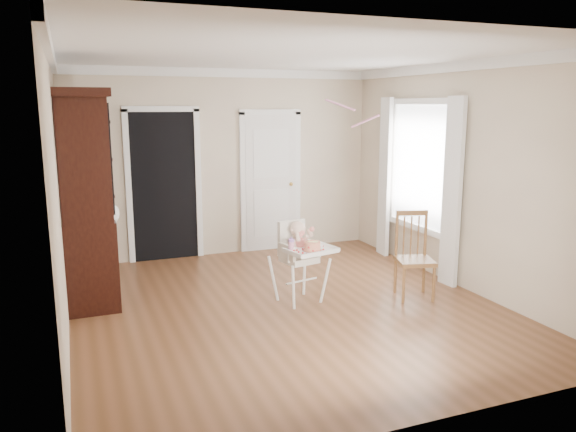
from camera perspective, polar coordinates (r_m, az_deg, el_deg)
name	(u,v)px	position (r m, az deg, el deg)	size (l,w,h in m)	color
floor	(287,307)	(6.28, -0.12, -9.22)	(5.00, 5.00, 0.00)	brown
ceiling	(287,54)	(5.91, -0.13, 16.13)	(5.00, 5.00, 0.00)	white
wall_back	(225,163)	(8.31, -6.41, 5.33)	(4.50, 4.50, 0.00)	beige
wall_left	(58,199)	(5.55, -22.32, 1.62)	(5.00, 5.00, 0.00)	beige
wall_right	(461,176)	(7.07, 17.17, 3.87)	(5.00, 5.00, 0.00)	beige
crown_molding	(287,60)	(5.90, -0.13, 15.55)	(4.50, 5.00, 0.12)	white
doorway	(164,183)	(8.14, -12.48, 3.30)	(1.06, 0.05, 2.22)	black
closet_door	(271,183)	(8.53, -1.76, 3.35)	(0.96, 0.09, 2.13)	white
window_right	(417,174)	(7.68, 13.02, 4.15)	(0.13, 1.84, 2.30)	white
high_chair	(300,252)	(6.28, 1.18, -3.70)	(0.66, 0.76, 0.94)	white
baby	(298,240)	(6.26, 1.07, -2.46)	(0.30, 0.22, 0.41)	beige
cake	(312,246)	(6.04, 2.50, -3.08)	(0.22, 0.22, 0.10)	silver
sippy_cup	(291,244)	(6.04, 0.33, -2.91)	(0.07, 0.07, 0.16)	pink
china_cabinet	(86,197)	(6.69, -19.86, 1.85)	(0.62, 1.40, 2.36)	black
dining_chair	(414,258)	(6.64, 12.69, -4.17)	(0.50, 0.50, 0.99)	brown
streamer	(340,105)	(7.18, 5.31, 11.18)	(0.03, 0.50, 0.02)	pink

